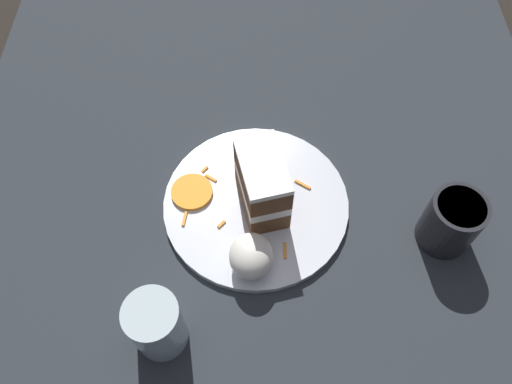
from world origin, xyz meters
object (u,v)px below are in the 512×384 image
plate (256,206)px  cream_dollop (251,256)px  orange_garnish (192,192)px  drinking_glass (157,326)px  cake_slice (264,182)px  coffee_mug (452,221)px

plate → cream_dollop: 0.10m
cream_dollop → orange_garnish: bearing=-142.1°
orange_garnish → cream_dollop: bearing=37.9°
cream_dollop → drinking_glass: 0.15m
cake_slice → orange_garnish: (-0.01, -0.11, -0.05)m
orange_garnish → coffee_mug: (0.07, 0.37, 0.03)m
cake_slice → orange_garnish: bearing=-20.4°
cream_dollop → drinking_glass: (0.10, -0.12, 0.01)m
drinking_glass → coffee_mug: 0.42m
cream_dollop → plate: bearing=175.8°
plate → drinking_glass: bearing=-32.8°
cake_slice → drinking_glass: 0.24m
coffee_mug → cake_slice: bearing=-102.1°
plate → orange_garnish: orange_garnish is taller
plate → coffee_mug: (0.05, 0.27, 0.04)m
drinking_glass → coffee_mug: (-0.14, 0.40, 0.01)m
orange_garnish → cake_slice: bearing=83.3°
coffee_mug → plate: bearing=-100.1°
orange_garnish → coffee_mug: bearing=79.5°
cake_slice → orange_garnish: size_ratio=1.82×
plate → cream_dollop: size_ratio=4.16×
plate → orange_garnish: (-0.02, -0.10, 0.01)m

